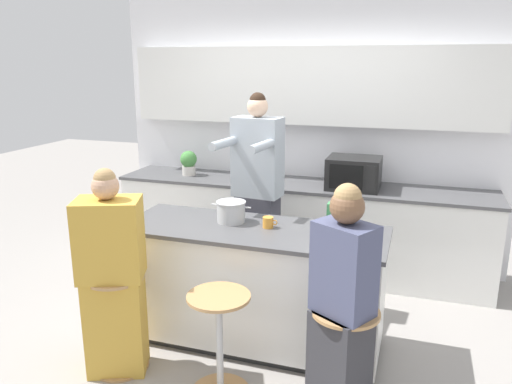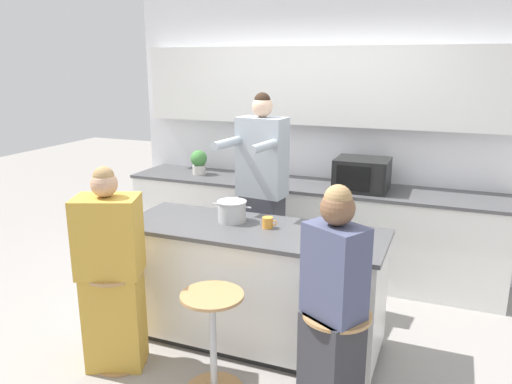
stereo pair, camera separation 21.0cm
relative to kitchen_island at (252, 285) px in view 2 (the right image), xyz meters
The scene contains 16 objects.
ground_plane 0.46m from the kitchen_island, ahead, with size 16.00×16.00×0.00m, color gray.
wall_back 2.05m from the kitchen_island, 90.00° to the left, with size 3.97×0.22×2.70m.
back_counter 1.43m from the kitchen_island, 90.00° to the left, with size 3.68×0.64×0.90m.
kitchen_island is the anchor object (origin of this frame).
bar_stool_leftmost 0.98m from the kitchen_island, 141.45° to the right, with size 0.39×0.39×0.69m.
bar_stool_center 0.66m from the kitchen_island, 90.00° to the right, with size 0.39×0.39×0.69m.
bar_stool_rightmost 0.98m from the kitchen_island, 38.56° to the right, with size 0.39×0.39×0.69m.
person_cooking 0.82m from the kitchen_island, 105.59° to the left, with size 0.46×0.63×1.82m.
person_wrapped_blanket 1.01m from the kitchen_island, 140.23° to the right, with size 0.49×0.42×1.42m.
person_seated_near 1.00m from the kitchen_island, 40.38° to the right, with size 0.39×0.37×1.44m.
cooking_pot 0.57m from the kitchen_island, 156.81° to the left, with size 0.31×0.22×0.16m.
fruit_bowl 0.83m from the kitchen_island, 20.54° to the right, with size 0.20×0.20×0.08m.
coffee_cup_near 0.50m from the kitchen_island, 23.57° to the left, with size 0.11×0.08×0.08m.
juice_carton 0.79m from the kitchen_island, 17.47° to the left, with size 0.08×0.08×0.20m.
microwave 1.61m from the kitchen_island, 69.39° to the left, with size 0.48×0.41×0.30m.
potted_plant 1.95m from the kitchen_island, 129.79° to the left, with size 0.17×0.17×0.26m.
Camera 2 is at (1.28, -3.14, 2.06)m, focal length 35.00 mm.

